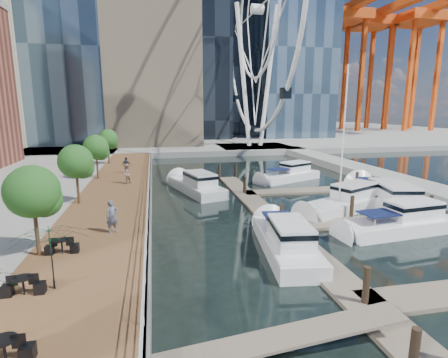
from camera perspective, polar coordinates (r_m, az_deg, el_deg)
name	(u,v)px	position (r m, az deg, el deg)	size (l,w,h in m)	color
ground	(281,290)	(17.18, 9.26, -17.46)	(520.00, 520.00, 0.00)	black
boardwalk	(113,204)	(30.23, -17.67, -3.97)	(6.00, 60.00, 1.00)	brown
seawall	(150,202)	(30.04, -11.97, -3.77)	(0.25, 60.00, 1.00)	#595954
land_far	(170,132)	(116.40, -8.76, 7.53)	(200.00, 114.00, 1.00)	gray
breakwater	(387,179)	(43.23, 25.02, 0.04)	(4.00, 60.00, 1.00)	gray
pier	(255,148)	(69.27, 5.04, 5.00)	(14.00, 12.00, 1.00)	gray
railing	(148,191)	(29.79, -12.24, -1.87)	(0.10, 60.00, 1.05)	white
floating_docks	(332,210)	(28.60, 17.29, -4.83)	(16.00, 34.00, 2.60)	#6D6051
ferris_wheel	(257,10)	(71.06, 5.44, 25.82)	(5.80, 45.60, 47.80)	white
port_cranes	(373,73)	(132.37, 23.11, 15.69)	(40.00, 52.00, 38.00)	#D84C14
street_trees	(76,162)	(28.89, -23.07, 2.64)	(2.60, 42.60, 4.60)	#3F2B1C
cafe_tables	(15,313)	(14.68, -30.90, -18.31)	(2.50, 13.70, 0.74)	black
yacht_foreground	(400,233)	(26.69, 26.76, -7.85)	(2.43, 9.05, 2.15)	white
pedestrian_near	(112,217)	(21.77, -17.82, -5.86)	(0.72, 0.47, 1.98)	#4D5467
pedestrian_mid	(126,174)	(35.48, -15.70, 0.81)	(0.94, 0.73, 1.93)	gray
pedestrian_far	(126,165)	(41.25, -15.64, 2.20)	(1.07, 0.45, 1.83)	#353A43
moored_yachts	(332,212)	(29.83, 17.18, -5.14)	(21.43, 37.12, 11.50)	silver
cafe_seating	(0,320)	(12.62, -32.69, -18.75)	(4.89, 13.20, 2.67)	#0E3513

